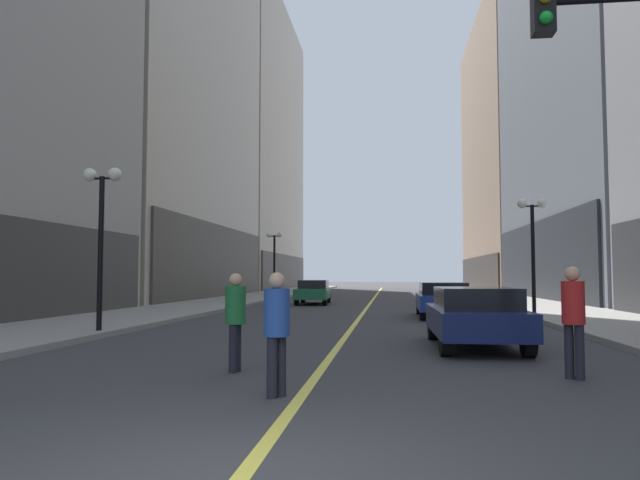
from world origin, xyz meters
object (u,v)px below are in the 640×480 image
Objects in this scene: car_navy at (475,315)px; pedestrian_in_green_parka at (235,315)px; street_lamp_left_near at (101,212)px; street_lamp_left_far at (274,250)px; car_green at (313,291)px; street_lamp_right_mid at (533,230)px; car_blue at (442,298)px; pedestrian_in_blue_hoodie at (277,324)px; pedestrian_in_red_jacket at (573,313)px.

car_navy is 2.64× the size of pedestrian_in_green_parka.
street_lamp_left_far is (0.00, 23.03, 0.00)m from street_lamp_left_near.
car_green is 1.05× the size of street_lamp_right_mid.
car_blue is (0.10, 9.23, 0.00)m from car_navy.
car_green is at bearing 107.85° from car_navy.
pedestrian_in_green_parka is at bearing -109.04° from car_blue.
pedestrian_in_green_parka reaches higher than car_green.
car_blue is at bearing 70.96° from pedestrian_in_green_parka.
pedestrian_in_green_parka is at bearing 119.73° from pedestrian_in_blue_hoodie.
street_lamp_left_far reaches higher than pedestrian_in_red_jacket.
pedestrian_in_green_parka is (-1.06, 1.86, -0.00)m from pedestrian_in_blue_hoodie.
car_green is at bearing 122.64° from car_blue.
street_lamp_left_far is at bearing 101.48° from pedestrian_in_blue_hoodie.
pedestrian_in_red_jacket is at bearing -75.65° from car_navy.
pedestrian_in_blue_hoodie is 30.65m from street_lamp_left_far.
car_navy is at bearing -72.15° from car_green.
car_blue is at bearing 178.90° from street_lamp_right_mid.
pedestrian_in_red_jacket is 30.06m from street_lamp_left_far.
street_lamp_left_near is 23.03m from street_lamp_left_far.
street_lamp_left_near is at bearing -148.59° from street_lamp_right_mid.
car_green is 22.65m from pedestrian_in_green_parka.
street_lamp_right_mid is at bearing 69.64° from car_navy.
pedestrian_in_green_parka is (-5.33, 0.03, -0.07)m from pedestrian_in_red_jacket.
pedestrian_in_green_parka is (-4.37, -3.72, 0.22)m from car_navy.
pedestrian_in_red_jacket is (0.96, -3.75, 0.29)m from car_navy.
pedestrian_in_red_jacket reaches higher than car_green.
pedestrian_in_red_jacket is 4.64m from pedestrian_in_blue_hoodie.
car_navy is 19.83m from car_green.
pedestrian_in_blue_hoodie is at bearing -120.72° from car_navy.
street_lamp_left_near is 1.00× the size of street_lamp_right_mid.
pedestrian_in_blue_hoodie is 0.37× the size of street_lamp_left_far.
pedestrian_in_red_jacket reaches higher than pedestrian_in_green_parka.
street_lamp_left_near is (-6.08, 6.93, 2.31)m from pedestrian_in_blue_hoodie.
car_blue is at bearing 89.40° from car_navy.
car_blue is at bearing 77.03° from pedestrian_in_blue_hoodie.
car_blue is 0.98× the size of car_green.
street_lamp_right_mid is at bearing -1.10° from car_blue.
car_green is 2.87× the size of pedestrian_in_blue_hoodie.
street_lamp_right_mid is (7.78, 12.89, 2.32)m from pedestrian_in_green_parka.
car_green is 18.01m from street_lamp_left_near.
car_navy is 5.74m from pedestrian_in_green_parka.
street_lamp_right_mid is at bearing 65.51° from pedestrian_in_blue_hoodie.
car_green is 23.69m from pedestrian_in_red_jacket.
pedestrian_in_red_jacket is (7.04, -22.62, 0.29)m from car_green.
pedestrian_in_blue_hoodie is at bearing -48.70° from street_lamp_left_near.
street_lamp_left_far is (-6.08, 29.95, 2.31)m from pedestrian_in_blue_hoodie.
pedestrian_in_green_parka is 7.51m from street_lamp_left_near.
car_blue is at bearing 39.69° from street_lamp_left_near.
pedestrian_in_blue_hoodie is 1.00× the size of pedestrian_in_green_parka.
pedestrian_in_blue_hoodie is (-3.41, -14.81, 0.22)m from car_blue.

